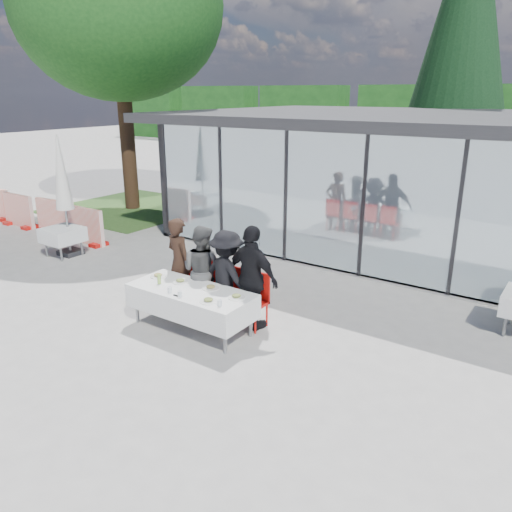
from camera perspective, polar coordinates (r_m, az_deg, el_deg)
The scene contains 26 objects.
ground at distance 8.75m, azimuth -5.44°, elevation -8.80°, with size 90.00×90.00×0.00m, color #9C9894.
pavilion at distance 14.53m, azimuth 22.42°, elevation 9.73°, with size 14.80×8.80×3.44m.
treeline at distance 34.69m, azimuth 23.46°, elevation 13.92°, with size 62.50×2.00×4.40m.
dining_table at distance 8.71m, azimuth -7.40°, elevation -5.08°, with size 2.26×0.96×0.75m.
diner_a at distance 9.58m, azimuth -8.75°, elevation -0.78°, with size 0.64×0.64×1.75m, color #301E15.
diner_chair_a at distance 9.76m, azimuth -8.25°, elevation -2.50°, with size 0.44×0.44×0.97m.
diner_b at distance 9.23m, azimuth -6.15°, elevation -1.61°, with size 0.82×0.82×1.69m, color #535353.
diner_chair_b at distance 9.41m, azimuth -5.69°, elevation -3.21°, with size 0.44×0.44×0.97m.
diner_c at distance 8.88m, azimuth -3.32°, elevation -2.35°, with size 1.09×1.09×1.69m, color black.
diner_chair_c at distance 9.07m, azimuth -2.89°, elevation -3.98°, with size 0.44×0.44×0.97m.
diner_d at distance 8.55m, azimuth -0.43°, elevation -2.56°, with size 1.09×1.09×1.86m, color black.
diner_chair_d at distance 8.77m, azimuth -0.05°, elevation -4.75°, with size 0.44×0.44×0.97m.
plate_a at distance 9.28m, azimuth -11.13°, elevation -2.21°, with size 0.29×0.29×0.07m.
plate_b at distance 8.95m, azimuth -8.64°, elevation -2.85°, with size 0.29×0.29×0.07m.
plate_c at distance 8.60m, azimuth -5.20°, elevation -3.60°, with size 0.29×0.29×0.07m.
plate_d at distance 8.20m, azimuth -2.25°, elevation -4.66°, with size 0.29×0.29×0.07m.
plate_extra at distance 8.09m, azimuth -5.46°, elevation -5.07°, with size 0.29×0.29×0.07m.
juice_bottle at distance 8.93m, azimuth -11.02°, elevation -2.62°, with size 0.06×0.06×0.17m, color #88B64C.
drinking_glasses at distance 8.25m, azimuth -7.65°, elevation -4.49°, with size 1.11×0.15×0.10m.
folded_eyeglasses at distance 8.37m, azimuth -9.03°, elevation -4.51°, with size 0.14×0.03×0.01m, color black.
spare_table_left at distance 13.40m, azimuth -21.24°, elevation 2.25°, with size 0.86×0.86×0.74m.
market_umbrella at distance 13.19m, azimuth -21.30°, elevation 8.12°, with size 0.50×0.50×3.00m.
construction_barriers at distance 17.73m, azimuth -26.60°, elevation 4.86°, with size 9.40×0.60×1.00m.
deciduous_tree at distance 18.23m, azimuth -15.59°, elevation 25.60°, with size 7.04×6.40×9.38m.
conifer_tree at distance 19.57m, azimuth 22.73°, elevation 22.91°, with size 4.00×4.00×10.50m.
grass_patch at distance 18.49m, azimuth -13.89°, elevation 5.39°, with size 5.00×5.00×0.02m, color #385926.
Camera 1 is at (5.07, -5.92, 3.97)m, focal length 35.00 mm.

